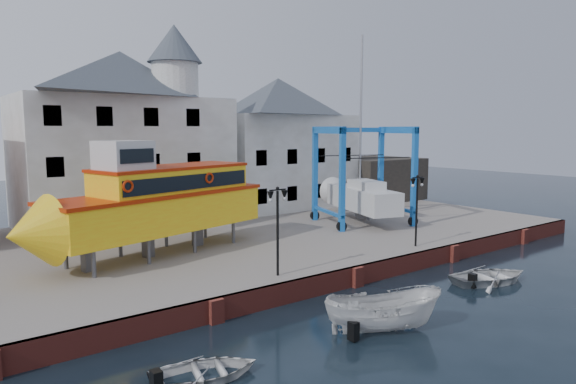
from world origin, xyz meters
TOP-DOWN VIEW (x-y plane):
  - ground at (0.00, 0.00)m, footprint 140.00×140.00m
  - hardstanding at (0.00, 11.00)m, footprint 44.00×22.00m
  - quay_wall at (-0.00, 0.10)m, footprint 44.00×0.47m
  - building_white_main at (-4.87, 18.39)m, footprint 14.00×8.30m
  - building_white_right at (9.00, 19.00)m, footprint 12.00×8.00m
  - shed_dark at (19.00, 17.00)m, footprint 8.00×7.00m
  - lamp_post_left at (-4.00, 1.20)m, footprint 1.12×0.32m
  - lamp_post_right at (6.00, 1.20)m, footprint 1.12×0.32m
  - tour_boat at (-7.45, 8.22)m, footprint 14.74×6.97m
  - travel_lift at (9.08, 9.14)m, footprint 7.43×9.17m
  - motorboat_a at (-3.23, -4.71)m, footprint 4.98×3.78m
  - motorboat_b at (5.94, -3.68)m, footprint 5.04×4.23m
  - motorboat_d at (-10.59, -3.95)m, footprint 3.94×3.23m

SIDE VIEW (x-z plane):
  - ground at x=0.00m, z-range 0.00..0.00m
  - motorboat_a at x=-3.23m, z-range -0.91..0.91m
  - motorboat_b at x=5.94m, z-range -0.45..0.45m
  - motorboat_d at x=-10.59m, z-range -0.36..0.36m
  - hardstanding at x=0.00m, z-range 0.00..1.00m
  - quay_wall at x=0.00m, z-range 0.00..1.00m
  - shed_dark at x=19.00m, z-range 1.00..5.00m
  - travel_lift at x=9.08m, z-range -3.48..9.97m
  - tour_boat at x=-7.45m, z-range 0.82..7.07m
  - lamp_post_left at x=-4.00m, z-range 2.07..6.27m
  - lamp_post_right at x=6.00m, z-range 2.07..6.27m
  - building_white_right at x=9.00m, z-range 1.00..12.20m
  - building_white_main at x=-4.87m, z-range 0.34..14.34m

